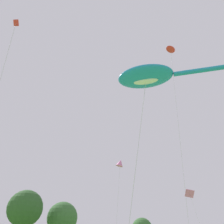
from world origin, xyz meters
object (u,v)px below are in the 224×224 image
Objects in this scene: small_kite_streamer_purple at (120,163)px; tree_oak_right at (25,209)px; tree_oak_left at (62,218)px; big_show_kite at (150,76)px; small_kite_tiny_distant at (190,195)px; small_kite_triangle_green at (7,54)px; small_kite_box_yellow at (171,51)px.

tree_oak_right is at bearing 61.92° from small_kite_streamer_purple.
small_kite_streamer_purple is 24.15m from tree_oak_left.
tree_oak_left is at bearing -57.74° from big_show_kite.
small_kite_streamer_purple is 9.97m from small_kite_tiny_distant.
big_show_kite is 18.94m from small_kite_tiny_distant.
small_kite_triangle_green is (-10.55, 1.64, 0.02)m from big_show_kite.
small_kite_streamer_purple is (-0.60, 13.73, -9.13)m from small_kite_box_yellow.
small_kite_streamer_purple is 1.21× the size of tree_oak_left.
tree_oak_left is 0.90× the size of tree_oak_right.
small_kite_tiny_distant is 29.61m from tree_oak_left.
small_kite_triangle_green is 26.42m from small_kite_tiny_distant.
small_kite_triangle_green is 41.11m from tree_oak_left.
big_show_kite reaches higher than tree_oak_right.
tree_oak_right is at bearing -46.21° from big_show_kite.
tree_oak_right is at bearing -85.01° from small_kite_box_yellow.
small_kite_tiny_distant is (23.22, 11.25, -5.67)m from small_kite_triangle_green.
small_kite_streamer_purple is at bearing -62.52° from tree_oak_right.
small_kite_tiny_distant is at bearing -68.36° from tree_oak_left.
small_kite_triangle_green is 1.94× the size of small_kite_tiny_distant.
small_kite_streamer_purple reaches higher than small_kite_tiny_distant.
small_kite_streamer_purple reaches higher than tree_oak_right.
small_kite_box_yellow reaches higher than tree_oak_right.
small_kite_box_yellow reaches higher than tree_oak_left.
big_show_kite reaches higher than small_kite_streamer_purple.
big_show_kite is at bearing -92.48° from tree_oak_left.
small_kite_triangle_green reaches higher than big_show_kite.
small_kite_triangle_green is at bearing -7.62° from small_kite_box_yellow.
big_show_kite reaches higher than small_kite_tiny_distant.
small_kite_box_yellow is at bearing -114.26° from big_show_kite.
small_kite_triangle_green is 1.38× the size of tree_oak_right.
small_kite_box_yellow is at bearing -71.76° from tree_oak_right.
small_kite_triangle_green reaches higher than small_kite_streamer_purple.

